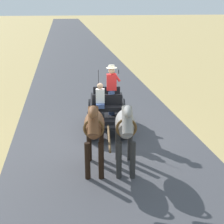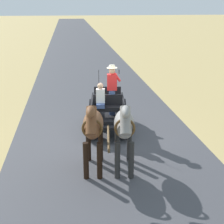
% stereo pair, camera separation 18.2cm
% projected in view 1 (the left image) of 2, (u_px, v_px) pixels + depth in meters
% --- Properties ---
extents(ground_plane, '(200.00, 200.00, 0.00)m').
position_uv_depth(ground_plane, '(104.00, 134.00, 11.90)').
color(ground_plane, tan).
extents(road_surface, '(6.44, 160.00, 0.01)m').
position_uv_depth(road_surface, '(104.00, 134.00, 11.90)').
color(road_surface, '#424247').
rests_on(road_surface, ground).
extents(horse_drawn_carriage, '(1.66, 4.52, 2.50)m').
position_uv_depth(horse_drawn_carriage, '(107.00, 110.00, 12.00)').
color(horse_drawn_carriage, black).
rests_on(horse_drawn_carriage, ground).
extents(horse_near_side, '(0.77, 2.15, 2.21)m').
position_uv_depth(horse_near_side, '(125.00, 127.00, 8.99)').
color(horse_near_side, gray).
rests_on(horse_near_side, ground).
extents(horse_off_side, '(0.75, 2.14, 2.21)m').
position_uv_depth(horse_off_side, '(94.00, 127.00, 8.95)').
color(horse_off_side, brown).
rests_on(horse_off_side, ground).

